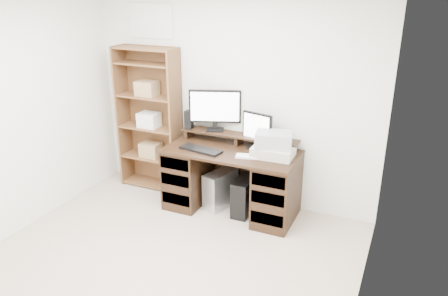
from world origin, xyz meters
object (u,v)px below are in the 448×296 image
Objects in this scene: printer at (273,152)px; tower_black at (245,196)px; tower_silver at (221,189)px; monitor_wide at (215,108)px; monitor_small at (257,129)px; bookshelf at (150,118)px; desk at (232,179)px.

tower_black is at bearing -179.98° from printer.
tower_black is (0.32, -0.03, -0.01)m from tower_silver.
tower_black is (0.49, -0.25, -0.92)m from monitor_wide.
tower_silver is (-0.63, 0.02, -0.58)m from printer.
monitor_small is 0.95× the size of tower_black.
tower_black is at bearing -47.34° from monitor_wide.
tower_black is 0.24× the size of bookshelf.
monitor_small is at bearing -27.96° from monitor_wide.
monitor_wide reaches higher than printer.
desk is 3.48× the size of tower_black.
tower_silver is at bearing 176.14° from printer.
desk is at bearing -179.38° from tower_black.
desk is at bearing 179.64° from printer.
printer is 0.99× the size of tower_silver.
monitor_wide is 0.91m from bookshelf.
monitor_wide is 0.32× the size of bookshelf.
printer is 0.24× the size of bookshelf.
monitor_wide is at bearing 2.33° from bookshelf.
bookshelf reaches higher than monitor_wide.
monitor_wide is 1.07m from tower_black.
printer is (0.80, -0.23, -0.33)m from monitor_wide.
monitor_small reaches higher than printer.
tower_black is at bearing 1.12° from desk.
monitor_wide reaches higher than tower_silver.
monitor_small is at bearing 37.77° from desk.
monitor_wide reaches higher than desk.
desk is 3.41× the size of tower_silver.
tower_black is (-0.07, -0.17, -0.76)m from monitor_small.
printer is (0.25, -0.16, -0.17)m from monitor_small.
desk is at bearing -58.10° from monitor_wide.
monitor_small reaches higher than tower_silver.
printer is at bearing -17.70° from monitor_small.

